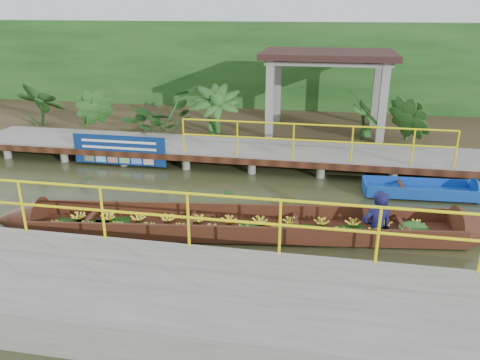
# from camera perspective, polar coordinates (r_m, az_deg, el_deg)

# --- Properties ---
(ground) EXTENTS (80.00, 80.00, 0.00)m
(ground) POSITION_cam_1_polar(r_m,az_deg,el_deg) (11.55, -5.64, -3.31)
(ground) COLOR #2F361B
(ground) RESTS_ON ground
(land_strip) EXTENTS (30.00, 8.00, 0.45)m
(land_strip) POSITION_cam_1_polar(r_m,az_deg,el_deg) (18.43, 0.73, 6.67)
(land_strip) COLOR #332819
(land_strip) RESTS_ON ground
(far_dock) EXTENTS (16.00, 2.06, 1.66)m
(far_dock) POSITION_cam_1_polar(r_m,az_deg,el_deg) (14.50, -1.94, 3.82)
(far_dock) COLOR slate
(far_dock) RESTS_ON ground
(near_dock) EXTENTS (18.00, 2.40, 1.73)m
(near_dock) POSITION_cam_1_polar(r_m,az_deg,el_deg) (7.63, -7.10, -14.43)
(near_dock) COLOR slate
(near_dock) RESTS_ON ground
(pavilion) EXTENTS (4.40, 3.00, 3.00)m
(pavilion) POSITION_cam_1_polar(r_m,az_deg,el_deg) (16.53, 10.65, 13.86)
(pavilion) COLOR slate
(pavilion) RESTS_ON ground
(foliage_backdrop) EXTENTS (30.00, 0.80, 4.00)m
(foliage_backdrop) POSITION_cam_1_polar(r_m,az_deg,el_deg) (20.52, 1.98, 13.15)
(foliage_backdrop) COLOR #174315
(foliage_backdrop) RESTS_ON ground
(vendor_boat) EXTENTS (11.29, 2.54, 2.36)m
(vendor_boat) POSITION_cam_1_polar(r_m,az_deg,el_deg) (10.15, 2.49, -5.19)
(vendor_boat) COLOR #35180E
(vendor_boat) RESTS_ON ground
(moored_blue_boat) EXTENTS (3.33, 1.04, 0.78)m
(moored_blue_boat) POSITION_cam_1_polar(r_m,az_deg,el_deg) (13.19, 24.38, -1.37)
(moored_blue_boat) COLOR #0E3B9C
(moored_blue_boat) RESTS_ON ground
(blue_banner) EXTENTS (2.92, 0.04, 0.91)m
(blue_banner) POSITION_cam_1_polar(r_m,az_deg,el_deg) (14.57, -14.51, 3.57)
(blue_banner) COLOR navy
(blue_banner) RESTS_ON ground
(tropical_plants) EXTENTS (14.23, 1.23, 1.53)m
(tropical_plants) POSITION_cam_1_polar(r_m,az_deg,el_deg) (16.31, -4.04, 8.36)
(tropical_plants) COLOR #174315
(tropical_plants) RESTS_ON ground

